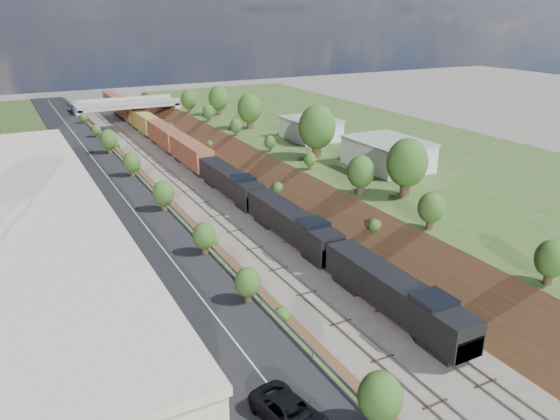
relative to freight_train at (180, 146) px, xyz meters
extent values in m
cube|color=#2D4C1F|center=(30.40, -29.50, -0.19)|extent=(44.00, 180.00, 5.00)
cube|color=brown|center=(-13.60, -29.50, -2.69)|extent=(10.00, 180.00, 10.00)
cube|color=brown|center=(8.40, -29.50, -2.69)|extent=(10.00, 180.00, 10.00)
cube|color=gray|center=(-5.20, -29.50, -2.60)|extent=(1.58, 180.00, 0.18)
cube|color=gray|center=(0.00, -29.50, -2.60)|extent=(1.58, 180.00, 0.18)
cube|color=black|center=(-18.10, -29.50, 2.36)|extent=(8.00, 180.00, 0.10)
cube|color=#99999E|center=(-14.00, -29.50, 2.86)|extent=(0.06, 171.00, 0.30)
cube|color=#933630|center=(-30.60, -51.50, 3.41)|extent=(14.00, 62.00, 2.20)
cube|color=beige|center=(-30.60, -51.50, 6.66)|extent=(14.00, 62.00, 4.30)
cube|color=beige|center=(-30.60, -51.50, 9.06)|extent=(14.30, 62.30, 0.50)
cube|color=gray|center=(-14.10, 32.50, 0.41)|extent=(1.50, 8.00, 6.20)
cube|color=gray|center=(8.90, 32.50, 0.41)|extent=(1.50, 8.00, 6.20)
cube|color=gray|center=(-2.60, 32.50, 3.51)|extent=(24.00, 8.00, 1.00)
cube|color=gray|center=(-2.60, 28.50, 4.31)|extent=(24.00, 0.30, 0.80)
cube|color=gray|center=(-2.60, 36.50, 4.31)|extent=(24.00, 0.30, 0.80)
cube|color=silver|center=(20.90, -37.50, 4.31)|extent=(9.00, 12.00, 4.00)
cube|color=silver|center=(20.40, -15.50, 4.11)|extent=(8.00, 10.00, 3.60)
cylinder|color=#473323|center=(14.40, -49.50, 3.62)|extent=(1.30, 1.30, 2.62)
ellipsoid|color=#27511C|center=(14.40, -49.50, 6.77)|extent=(5.25, 5.25, 6.30)
cylinder|color=#473323|center=(-14.40, -69.50, 2.92)|extent=(0.66, 0.66, 1.22)
ellipsoid|color=#27511C|center=(-14.40, -69.50, 4.39)|extent=(2.45, 2.45, 2.94)
cube|color=black|center=(0.00, -72.36, -2.24)|extent=(2.40, 4.00, 0.90)
cube|color=black|center=(0.00, -65.74, -0.20)|extent=(3.21, 19.24, 3.19)
cube|color=black|center=(0.00, -73.86, -0.89)|extent=(2.95, 3.00, 1.80)
cube|color=silver|center=(0.00, -73.86, 0.11)|extent=(2.95, 3.00, 0.15)
cube|color=black|center=(0.00, -70.86, 1.41)|extent=(3.14, 3.10, 0.90)
cube|color=black|center=(0.00, -45.50, -0.20)|extent=(3.21, 19.24, 3.19)
cube|color=black|center=(0.00, -25.25, -0.20)|extent=(3.21, 19.24, 3.19)
cube|color=brown|center=(0.00, 27.96, 0.13)|extent=(3.21, 85.18, 3.85)
imported|color=black|center=(-18.52, -79.09, 3.18)|extent=(3.60, 5.98, 1.55)
camera|label=1|loc=(-30.82, -101.31, 25.02)|focal=35.00mm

